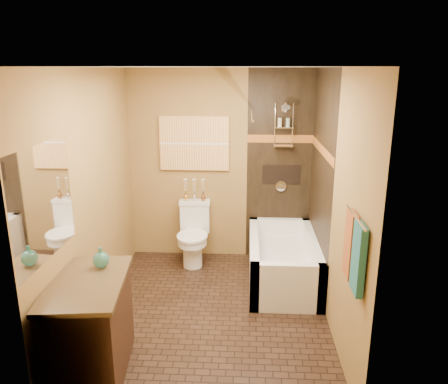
# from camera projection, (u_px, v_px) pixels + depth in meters

# --- Properties ---
(floor) EXTENTS (3.00, 3.00, 0.00)m
(floor) POSITION_uv_depth(u_px,v_px,m) (212.00, 312.00, 4.63)
(floor) COLOR black
(floor) RESTS_ON ground
(wall_left) EXTENTS (0.02, 3.00, 2.50)m
(wall_left) POSITION_uv_depth(u_px,v_px,m) (91.00, 197.00, 4.35)
(wall_left) COLOR olive
(wall_left) RESTS_ON floor
(wall_right) EXTENTS (0.02, 3.00, 2.50)m
(wall_right) POSITION_uv_depth(u_px,v_px,m) (334.00, 201.00, 4.22)
(wall_right) COLOR olive
(wall_right) RESTS_ON floor
(wall_back) EXTENTS (2.40, 0.02, 2.50)m
(wall_back) POSITION_uv_depth(u_px,v_px,m) (220.00, 166.00, 5.73)
(wall_back) COLOR olive
(wall_back) RESTS_ON floor
(wall_front) EXTENTS (2.40, 0.02, 2.50)m
(wall_front) POSITION_uv_depth(u_px,v_px,m) (191.00, 265.00, 2.85)
(wall_front) COLOR olive
(wall_front) RESTS_ON floor
(ceiling) EXTENTS (3.00, 3.00, 0.00)m
(ceiling) POSITION_uv_depth(u_px,v_px,m) (209.00, 67.00, 3.94)
(ceiling) COLOR silver
(ceiling) RESTS_ON wall_back
(alcove_tile_back) EXTENTS (0.85, 0.01, 2.50)m
(alcove_tile_back) POSITION_uv_depth(u_px,v_px,m) (280.00, 167.00, 5.68)
(alcove_tile_back) COLOR black
(alcove_tile_back) RESTS_ON wall_back
(alcove_tile_right) EXTENTS (0.01, 1.50, 2.50)m
(alcove_tile_right) POSITION_uv_depth(u_px,v_px,m) (321.00, 182.00, 4.94)
(alcove_tile_right) COLOR black
(alcove_tile_right) RESTS_ON wall_right
(mosaic_band_back) EXTENTS (0.85, 0.01, 0.10)m
(mosaic_band_back) POSITION_uv_depth(u_px,v_px,m) (281.00, 139.00, 5.56)
(mosaic_band_back) COLOR brown
(mosaic_band_back) RESTS_ON alcove_tile_back
(mosaic_band_right) EXTENTS (0.01, 1.50, 0.10)m
(mosaic_band_right) POSITION_uv_depth(u_px,v_px,m) (322.00, 149.00, 4.84)
(mosaic_band_right) COLOR brown
(mosaic_band_right) RESTS_ON alcove_tile_right
(alcove_niche) EXTENTS (0.50, 0.01, 0.25)m
(alcove_niche) POSITION_uv_depth(u_px,v_px,m) (281.00, 175.00, 5.70)
(alcove_niche) COLOR black
(alcove_niche) RESTS_ON alcove_tile_back
(shower_fixtures) EXTENTS (0.24, 0.33, 1.16)m
(shower_fixtures) POSITION_uv_depth(u_px,v_px,m) (283.00, 136.00, 5.45)
(shower_fixtures) COLOR silver
(shower_fixtures) RESTS_ON floor
(curtain_rod) EXTENTS (0.03, 1.55, 0.03)m
(curtain_rod) POSITION_uv_depth(u_px,v_px,m) (252.00, 113.00, 4.78)
(curtain_rod) COLOR silver
(curtain_rod) RESTS_ON wall_back
(towel_bar) EXTENTS (0.02, 0.55, 0.02)m
(towel_bar) POSITION_uv_depth(u_px,v_px,m) (356.00, 217.00, 3.16)
(towel_bar) COLOR silver
(towel_bar) RESTS_ON wall_right
(towel_teal) EXTENTS (0.05, 0.22, 0.52)m
(towel_teal) POSITION_uv_depth(u_px,v_px,m) (358.00, 259.00, 3.11)
(towel_teal) COLOR #1C5B60
(towel_teal) RESTS_ON towel_bar
(towel_rust) EXTENTS (0.05, 0.22, 0.52)m
(towel_rust) POSITION_uv_depth(u_px,v_px,m) (350.00, 245.00, 3.36)
(towel_rust) COLOR #95471B
(towel_rust) RESTS_ON towel_bar
(sunset_painting) EXTENTS (0.90, 0.04, 0.70)m
(sunset_painting) POSITION_uv_depth(u_px,v_px,m) (194.00, 143.00, 5.64)
(sunset_painting) COLOR orange
(sunset_painting) RESTS_ON wall_back
(vanity_mirror) EXTENTS (0.01, 1.00, 0.90)m
(vanity_mirror) POSITION_uv_depth(u_px,v_px,m) (44.00, 203.00, 3.32)
(vanity_mirror) COLOR white
(vanity_mirror) RESTS_ON wall_left
(bathtub) EXTENTS (0.80, 1.50, 0.55)m
(bathtub) POSITION_uv_depth(u_px,v_px,m) (283.00, 264.00, 5.25)
(bathtub) COLOR white
(bathtub) RESTS_ON floor
(toilet) EXTENTS (0.42, 0.61, 0.80)m
(toilet) POSITION_uv_depth(u_px,v_px,m) (193.00, 234.00, 5.70)
(toilet) COLOR white
(toilet) RESTS_ON floor
(vanity) EXTENTS (0.69, 1.02, 0.85)m
(vanity) POSITION_uv_depth(u_px,v_px,m) (90.00, 327.00, 3.60)
(vanity) COLOR black
(vanity) RESTS_ON floor
(teal_bottle) EXTENTS (0.17, 0.17, 0.22)m
(teal_bottle) POSITION_uv_depth(u_px,v_px,m) (101.00, 258.00, 3.70)
(teal_bottle) COLOR #287A6C
(teal_bottle) RESTS_ON vanity
(bud_vases) EXTENTS (0.29, 0.06, 0.29)m
(bud_vases) POSITION_uv_depth(u_px,v_px,m) (194.00, 189.00, 5.72)
(bud_vases) COLOR gold
(bud_vases) RESTS_ON toilet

